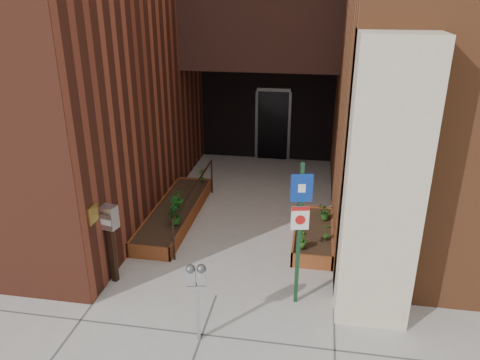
% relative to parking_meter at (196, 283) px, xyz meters
% --- Properties ---
extents(ground, '(80.00, 80.00, 0.00)m').
position_rel_parking_meter_xyz_m(ground, '(0.03, 1.10, -1.01)').
color(ground, '#9E9991').
rests_on(ground, ground).
extents(planter_left, '(0.90, 3.60, 0.30)m').
position_rel_parking_meter_xyz_m(planter_left, '(-1.52, 3.80, -0.88)').
color(planter_left, brown).
rests_on(planter_left, ground).
extents(planter_right, '(0.80, 2.20, 0.30)m').
position_rel_parking_meter_xyz_m(planter_right, '(1.63, 3.30, -0.88)').
color(planter_right, brown).
rests_on(planter_right, ground).
extents(handrail, '(0.04, 3.34, 0.90)m').
position_rel_parking_meter_xyz_m(handrail, '(-1.02, 3.75, -0.27)').
color(handrail, black).
rests_on(handrail, ground).
extents(parking_meter, '(0.30, 0.17, 1.31)m').
position_rel_parking_meter_xyz_m(parking_meter, '(0.00, 0.00, 0.00)').
color(parking_meter, '#ABAAAD').
rests_on(parking_meter, ground).
extents(sign_post, '(0.34, 0.11, 2.50)m').
position_rel_parking_meter_xyz_m(sign_post, '(1.39, 1.16, 0.53)').
color(sign_post, '#163D22').
rests_on(sign_post, ground).
extents(payment_dropbox, '(0.33, 0.28, 1.49)m').
position_rel_parking_meter_xyz_m(payment_dropbox, '(-1.87, 1.24, 0.06)').
color(payment_dropbox, black).
rests_on(payment_dropbox, ground).
extents(shrub_left_a, '(0.51, 0.51, 0.40)m').
position_rel_parking_meter_xyz_m(shrub_left_a, '(-1.27, 3.04, -0.51)').
color(shrub_left_a, '#1A5117').
rests_on(shrub_left_a, planter_left).
extents(shrub_left_b, '(0.30, 0.30, 0.40)m').
position_rel_parking_meter_xyz_m(shrub_left_b, '(-1.44, 3.45, -0.51)').
color(shrub_left_b, '#195A1B').
rests_on(shrub_left_b, planter_left).
extents(shrub_left_c, '(0.28, 0.28, 0.38)m').
position_rel_parking_meter_xyz_m(shrub_left_c, '(-1.45, 3.88, -0.52)').
color(shrub_left_c, '#1C5F1B').
rests_on(shrub_left_c, planter_left).
extents(shrub_left_d, '(0.25, 0.25, 0.34)m').
position_rel_parking_meter_xyz_m(shrub_left_d, '(-1.28, 5.40, -0.54)').
color(shrub_left_d, '#255518').
rests_on(shrub_left_d, planter_left).
extents(shrub_right_a, '(0.27, 0.27, 0.36)m').
position_rel_parking_meter_xyz_m(shrub_right_a, '(1.41, 2.47, -0.53)').
color(shrub_right_a, '#254F16').
rests_on(shrub_right_a, planter_right).
extents(shrub_right_b, '(0.23, 0.23, 0.36)m').
position_rel_parking_meter_xyz_m(shrub_right_b, '(1.88, 2.87, -0.53)').
color(shrub_right_b, '#255618').
rests_on(shrub_right_b, planter_right).
extents(shrub_right_c, '(0.39, 0.39, 0.33)m').
position_rel_parking_meter_xyz_m(shrub_right_c, '(1.85, 3.76, -0.55)').
color(shrub_right_c, '#1F4F16').
rests_on(shrub_right_c, planter_right).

